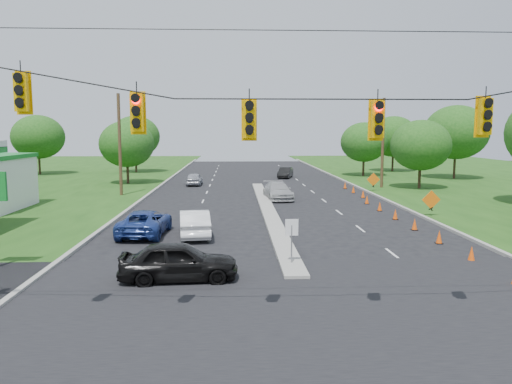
{
  "coord_description": "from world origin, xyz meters",
  "views": [
    {
      "loc": [
        -2.41,
        -14.6,
        5.74
      ],
      "look_at": [
        -1.36,
        9.36,
        2.8
      ],
      "focal_mm": 35.0,
      "sensor_mm": 36.0,
      "label": 1
    }
  ],
  "objects": [
    {
      "name": "ground",
      "position": [
        0.0,
        0.0,
        0.0
      ],
      "size": [
        160.0,
        160.0,
        0.0
      ],
      "primitive_type": "plane",
      "color": "black",
      "rests_on": "ground"
    },
    {
      "name": "cross_street",
      "position": [
        0.0,
        0.0,
        0.0
      ],
      "size": [
        160.0,
        14.0,
        0.02
      ],
      "primitive_type": "cube",
      "color": "black",
      "rests_on": "ground"
    },
    {
      "name": "curb_left",
      "position": [
        -10.1,
        30.0,
        0.0
      ],
      "size": [
        0.25,
        110.0,
        0.16
      ],
      "primitive_type": "cube",
      "color": "gray",
      "rests_on": "ground"
    },
    {
      "name": "curb_right",
      "position": [
        10.1,
        30.0,
        0.0
      ],
      "size": [
        0.25,
        110.0,
        0.16
      ],
      "primitive_type": "cube",
      "color": "gray",
      "rests_on": "ground"
    },
    {
      "name": "median",
      "position": [
        0.0,
        21.0,
        0.0
      ],
      "size": [
        1.0,
        34.0,
        0.18
      ],
      "primitive_type": "cube",
      "color": "gray",
      "rests_on": "ground"
    },
    {
      "name": "median_sign",
      "position": [
        0.0,
        6.0,
        1.46
      ],
      "size": [
        0.55,
        0.06,
        2.05
      ],
      "color": "gray",
      "rests_on": "ground"
    },
    {
      "name": "signal_span",
      "position": [
        -0.05,
        -1.0,
        4.97
      ],
      "size": [
        25.6,
        0.32,
        9.0
      ],
      "color": "#422D1C",
      "rests_on": "ground"
    },
    {
      "name": "utility_pole_far_left",
      "position": [
        -12.5,
        30.0,
        4.5
      ],
      "size": [
        0.28,
        0.28,
        9.0
      ],
      "primitive_type": "cylinder",
      "color": "#422D1C",
      "rests_on": "ground"
    },
    {
      "name": "utility_pole_far_right",
      "position": [
        12.5,
        35.0,
        4.5
      ],
      "size": [
        0.28,
        0.28,
        9.0
      ],
      "primitive_type": "cylinder",
      "color": "#422D1C",
      "rests_on": "ground"
    },
    {
      "name": "cone_1",
      "position": [
        8.06,
        6.5,
        0.35
      ],
      "size": [
        0.32,
        0.32,
        0.7
      ],
      "primitive_type": "cone",
      "color": "#F14F0B",
      "rests_on": "ground"
    },
    {
      "name": "cone_2",
      "position": [
        8.06,
        10.0,
        0.35
      ],
      "size": [
        0.32,
        0.32,
        0.7
      ],
      "primitive_type": "cone",
      "color": "#F14F0B",
      "rests_on": "ground"
    },
    {
      "name": "cone_3",
      "position": [
        8.06,
        13.5,
        0.35
      ],
      "size": [
        0.32,
        0.32,
        0.7
      ],
      "primitive_type": "cone",
      "color": "#F14F0B",
      "rests_on": "ground"
    },
    {
      "name": "cone_4",
      "position": [
        8.06,
        17.0,
        0.35
      ],
      "size": [
        0.32,
        0.32,
        0.7
      ],
      "primitive_type": "cone",
      "color": "#F14F0B",
      "rests_on": "ground"
    },
    {
      "name": "cone_5",
      "position": [
        8.06,
        20.5,
        0.35
      ],
      "size": [
        0.32,
        0.32,
        0.7
      ],
      "primitive_type": "cone",
      "color": "#F14F0B",
      "rests_on": "ground"
    },
    {
      "name": "cone_6",
      "position": [
        8.06,
        24.0,
        0.35
      ],
      "size": [
        0.32,
        0.32,
        0.7
      ],
      "primitive_type": "cone",
      "color": "#F14F0B",
      "rests_on": "ground"
    },
    {
      "name": "cone_7",
      "position": [
        8.66,
        27.5,
        0.35
      ],
      "size": [
        0.32,
        0.32,
        0.7
      ],
      "primitive_type": "cone",
      "color": "#F14F0B",
      "rests_on": "ground"
    },
    {
      "name": "cone_8",
      "position": [
        8.66,
        31.0,
        0.35
      ],
      "size": [
        0.32,
        0.32,
        0.7
      ],
      "primitive_type": "cone",
      "color": "#F14F0B",
      "rests_on": "ground"
    },
    {
      "name": "cone_9",
      "position": [
        8.66,
        34.5,
        0.35
      ],
      "size": [
        0.32,
        0.32,
        0.7
      ],
      "primitive_type": "cone",
      "color": "#F14F0B",
      "rests_on": "ground"
    },
    {
      "name": "work_sign_1",
      "position": [
        10.8,
        18.0,
        1.09
      ],
      "size": [
        1.27,
        0.58,
        1.37
      ],
      "color": "black",
      "rests_on": "ground"
    },
    {
      "name": "work_sign_2",
      "position": [
        10.8,
        32.0,
        1.09
      ],
      "size": [
        1.27,
        0.58,
        1.37
      ],
      "color": "black",
      "rests_on": "ground"
    },
    {
      "name": "tree_4",
      "position": [
        -28.0,
        52.0,
        4.96
      ],
      "size": [
        6.72,
        6.72,
        7.84
      ],
      "color": "black",
      "rests_on": "ground"
    },
    {
      "name": "tree_5",
      "position": [
        -14.0,
        40.0,
        4.34
      ],
      "size": [
        5.88,
        5.88,
        6.86
      ],
      "color": "black",
      "rests_on": "ground"
    },
    {
      "name": "tree_6",
      "position": [
        -16.0,
        55.0,
        4.96
      ],
      "size": [
        6.72,
        6.72,
        7.84
      ],
      "color": "black",
      "rests_on": "ground"
    },
    {
      "name": "tree_9",
      "position": [
        16.0,
        34.0,
        4.34
      ],
      "size": [
        5.88,
        5.88,
        6.86
      ],
      "color": "black",
      "rests_on": "ground"
    },
    {
      "name": "tree_10",
      "position": [
        24.0,
        44.0,
        5.58
      ],
      "size": [
        7.56,
        7.56,
        8.82
      ],
      "color": "black",
      "rests_on": "ground"
    },
    {
      "name": "tree_11",
      "position": [
        20.0,
        55.0,
        4.96
      ],
      "size": [
        6.72,
        6.72,
        7.84
      ],
      "color": "black",
      "rests_on": "ground"
    },
    {
      "name": "tree_12",
      "position": [
        14.0,
        48.0,
        4.34
      ],
      "size": [
        5.88,
        5.88,
        6.86
      ],
      "color": "black",
      "rests_on": "ground"
    },
    {
      "name": "black_sedan",
      "position": [
        -4.56,
        4.15,
        0.77
      ],
      "size": [
        4.63,
        2.09,
        1.54
      ],
      "primitive_type": "imported",
      "rotation": [
        0.0,
        0.0,
        1.63
      ],
      "color": "black",
      "rests_on": "ground"
    },
    {
      "name": "white_sedan",
      "position": [
        -4.61,
        12.34,
        0.74
      ],
      "size": [
        2.08,
        4.63,
        1.47
      ],
      "primitive_type": "imported",
      "rotation": [
        0.0,
        0.0,
        3.26
      ],
      "color": "white",
      "rests_on": "ground"
    },
    {
      "name": "blue_pickup",
      "position": [
        -7.37,
        12.85,
        0.7
      ],
      "size": [
        2.6,
        5.16,
        1.4
      ],
      "primitive_type": "imported",
      "rotation": [
        0.0,
        0.0,
        3.09
      ],
      "color": "navy",
      "rests_on": "ground"
    },
    {
      "name": "silver_car_far",
      "position": [
        1.25,
        26.99,
        0.72
      ],
      "size": [
        2.49,
        5.13,
        1.44
      ],
      "primitive_type": "imported",
      "rotation": [
        0.0,
        0.0,
        0.1
      ],
      "color": "#AAAAAA",
      "rests_on": "ground"
    },
    {
      "name": "silver_car_oncoming",
      "position": [
        -6.67,
        38.41,
        0.67
      ],
      "size": [
        1.65,
        3.94,
        1.33
      ],
      "primitive_type": "imported",
      "rotation": [
        0.0,
        0.0,
        3.12
      ],
      "color": "#9FA1AB",
      "rests_on": "ground"
    },
    {
      "name": "dark_car_receding",
      "position": [
        3.87,
        46.24,
        0.65
      ],
      "size": [
        2.39,
        4.2,
        1.31
      ],
      "primitive_type": "imported",
      "rotation": [
        0.0,
        0.0,
        -0.27
      ],
      "color": "black",
      "rests_on": "ground"
    }
  ]
}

